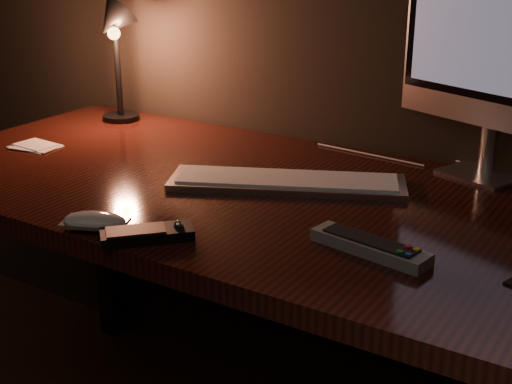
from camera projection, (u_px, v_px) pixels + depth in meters
The scene contains 9 objects.
desk at pixel (269, 233), 1.57m from camera, with size 1.60×0.75×0.75m.
monitor at pixel (498, 37), 1.44m from camera, with size 0.46×0.19×0.50m.
keyboard at pixel (287, 181), 1.48m from camera, with size 0.49×0.14×0.02m, color silver.
mouse at pixel (95, 223), 1.27m from camera, with size 0.11×0.06×0.02m, color white.
media_remote at pixel (147, 234), 1.22m from camera, with size 0.15×0.15×0.03m.
tv_remote at pixel (370, 246), 1.17m from camera, with size 0.21×0.09×0.03m.
papers at pixel (35, 146), 1.74m from camera, with size 0.12×0.08×0.01m, color white.
desk_lamp at pixel (114, 39), 1.88m from camera, with size 0.16×0.17×0.34m.
cable at pixel (426, 165), 1.61m from camera, with size 0.00×0.00×0.55m, color white.
Camera 1 is at (0.74, 0.69, 1.25)m, focal length 50.00 mm.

